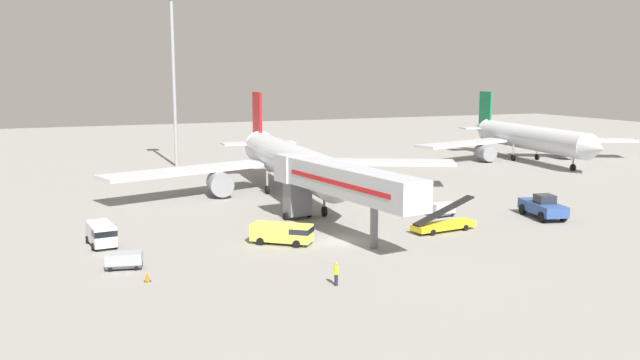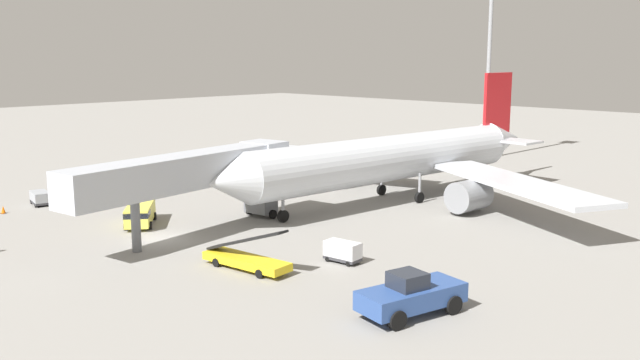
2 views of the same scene
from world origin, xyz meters
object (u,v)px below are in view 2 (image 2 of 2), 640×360
(jet_bridge, at_px, (196,173))
(pushback_tug, at_px, (411,295))
(belt_loader_truck, at_px, (246,258))
(safety_cone_alpha, at_px, (3,210))
(service_van_near_left, at_px, (140,213))
(apron_light_mast, at_px, (491,17))
(baggage_cart_near_right, at_px, (343,251))
(baggage_cart_far_center, at_px, (40,197))
(airplane_at_gate, at_px, (397,159))
(service_van_outer_right, at_px, (110,181))

(jet_bridge, relative_size, pushback_tug, 3.31)
(belt_loader_truck, height_order, safety_cone_alpha, belt_loader_truck)
(service_van_near_left, height_order, apron_light_mast, apron_light_mast)
(baggage_cart_near_right, height_order, apron_light_mast, apron_light_mast)
(jet_bridge, distance_m, apron_light_mast, 54.97)
(belt_loader_truck, bearing_deg, safety_cone_alpha, -170.12)
(jet_bridge, xyz_separation_m, belt_loader_truck, (10.02, -3.15, -4.32))
(safety_cone_alpha, bearing_deg, pushback_tug, 8.32)
(baggage_cart_near_right, height_order, baggage_cart_far_center, baggage_cart_near_right)
(belt_loader_truck, height_order, baggage_cart_near_right, belt_loader_truck)
(airplane_at_gate, xyz_separation_m, baggage_cart_near_right, (10.51, -19.53, -3.35))
(belt_loader_truck, xyz_separation_m, apron_light_mast, (-15.23, 55.95, 18.70))
(pushback_tug, bearing_deg, airplane_at_gate, 129.59)
(service_van_outer_right, distance_m, baggage_cart_far_center, 8.10)
(pushback_tug, distance_m, service_van_outer_right, 44.73)
(jet_bridge, height_order, baggage_cart_far_center, jet_bridge)
(jet_bridge, bearing_deg, service_van_near_left, -164.01)
(belt_loader_truck, relative_size, safety_cone_alpha, 9.50)
(baggage_cart_near_right, xyz_separation_m, apron_light_mast, (-18.84, 50.16, 18.65))
(belt_loader_truck, xyz_separation_m, baggage_cart_near_right, (3.61, 5.79, 0.06))
(baggage_cart_far_center, relative_size, apron_light_mast, 0.11)
(baggage_cart_far_center, bearing_deg, belt_loader_truck, 1.96)
(jet_bridge, height_order, service_van_outer_right, jet_bridge)
(baggage_cart_near_right, bearing_deg, jet_bridge, -169.05)
(baggage_cart_far_center, bearing_deg, pushback_tug, 2.83)
(airplane_at_gate, distance_m, service_van_outer_right, 30.60)
(service_van_near_left, bearing_deg, service_van_outer_right, 159.89)
(belt_loader_truck, height_order, service_van_outer_right, belt_loader_truck)
(baggage_cart_far_center, distance_m, safety_cone_alpha, 4.21)
(baggage_cart_far_center, bearing_deg, service_van_outer_right, 96.94)
(pushback_tug, relative_size, baggage_cart_near_right, 2.48)
(service_van_outer_right, height_order, baggage_cart_far_center, service_van_outer_right)
(service_van_outer_right, distance_m, apron_light_mast, 54.66)
(pushback_tug, bearing_deg, baggage_cart_near_right, 153.79)
(service_van_near_left, bearing_deg, pushback_tug, -0.63)
(safety_cone_alpha, relative_size, apron_light_mast, 0.03)
(baggage_cart_near_right, bearing_deg, service_van_near_left, -167.48)
(service_van_near_left, xyz_separation_m, apron_light_mast, (0.79, 54.52, 18.42))
(service_van_outer_right, bearing_deg, baggage_cart_far_center, -83.06)
(jet_bridge, bearing_deg, baggage_cart_far_center, -168.30)
(baggage_cart_far_center, distance_m, apron_light_mast, 61.84)
(airplane_at_gate, distance_m, belt_loader_truck, 26.46)
(service_van_near_left, xyz_separation_m, safety_cone_alpha, (-13.02, -6.49, -0.69))
(airplane_at_gate, bearing_deg, service_van_outer_right, -143.01)
(pushback_tug, bearing_deg, belt_loader_truck, -175.17)
(airplane_at_gate, xyz_separation_m, pushback_tug, (20.02, -24.21, -2.99))
(belt_loader_truck, bearing_deg, airplane_at_gate, 105.24)
(jet_bridge, xyz_separation_m, baggage_cart_far_center, (-20.23, -4.19, -4.35))
(belt_loader_truck, height_order, baggage_cart_far_center, belt_loader_truck)
(jet_bridge, xyz_separation_m, service_van_near_left, (-6.01, -1.72, -4.04))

